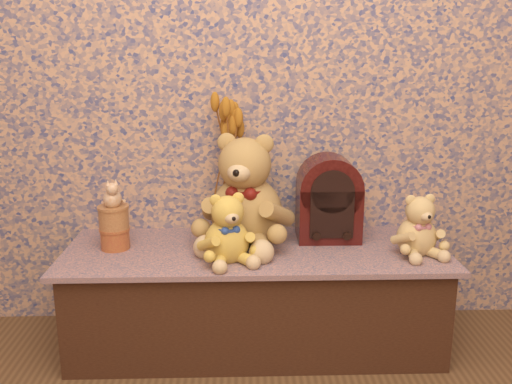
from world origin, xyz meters
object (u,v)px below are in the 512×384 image
teddy_small (418,222)px  ceramic_vase (229,212)px  cat_figurine (112,193)px  biscuit_tin_lower (115,239)px  cathedral_radio (329,198)px  teddy_large (246,185)px  teddy_medium (227,224)px

teddy_small → ceramic_vase: bearing=149.0°
teddy_small → cat_figurine: bearing=163.9°
biscuit_tin_lower → cat_figurine: size_ratio=0.99×
ceramic_vase → biscuit_tin_lower: bearing=-160.1°
cathedral_radio → biscuit_tin_lower: size_ratio=3.11×
teddy_large → teddy_small: 0.67m
teddy_small → cat_figurine: (-1.15, 0.09, 0.10)m
teddy_small → cathedral_radio: bearing=137.8°
teddy_large → cat_figurine: 0.52m
cathedral_radio → cat_figurine: bearing=-173.3°
cathedral_radio → ceramic_vase: 0.41m
teddy_small → ceramic_vase: teddy_small is taller
teddy_large → biscuit_tin_lower: bearing=-158.1°
teddy_large → biscuit_tin_lower: (-0.51, -0.06, -0.20)m
teddy_large → cat_figurine: size_ratio=4.20×
teddy_large → cat_figurine: bearing=-158.1°
cathedral_radio → biscuit_tin_lower: bearing=-173.3°
ceramic_vase → cat_figurine: bearing=-160.1°
teddy_medium → cat_figurine: 0.47m
cathedral_radio → ceramic_vase: bearing=170.9°
teddy_large → biscuit_tin_lower: teddy_large is taller
teddy_medium → cathedral_radio: 0.47m
cat_figurine → cathedral_radio: bearing=-10.2°
cat_figurine → teddy_small: bearing=-20.9°
cathedral_radio → ceramic_vase: size_ratio=1.75×
ceramic_vase → biscuit_tin_lower: size_ratio=1.78×
biscuit_tin_lower → teddy_small: bearing=-4.4°
cathedral_radio → cat_figurine: cathedral_radio is taller
cathedral_radio → biscuit_tin_lower: (-0.85, -0.09, -0.13)m
ceramic_vase → cat_figurine: (-0.44, -0.16, 0.13)m
cathedral_radio → teddy_large: bearing=-173.5°
biscuit_tin_lower → teddy_medium: bearing=-16.9°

